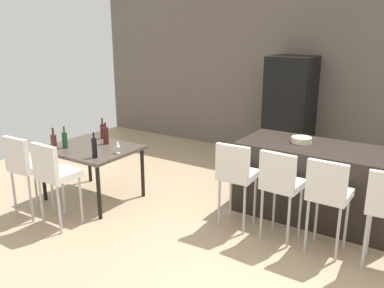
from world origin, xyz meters
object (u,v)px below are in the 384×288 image
(dining_chair_far, at_px, (54,172))
(fruit_bowl, at_px, (302,140))
(wine_glass_left, at_px, (117,144))
(wine_bottle_inner, at_px, (106,135))
(dining_chair_near, at_px, (25,164))
(wine_bottle_middle, at_px, (54,142))
(kitchen_island, at_px, (316,182))
(bar_chair_left, at_px, (236,172))
(wine_bottle_far, at_px, (103,131))
(bar_chair_right, at_px, (328,192))
(wine_bottle_near, at_px, (65,140))
(bar_chair_middle, at_px, (281,182))
(wine_bottle_end, at_px, (94,148))
(dining_table, at_px, (92,152))
(refrigerator, at_px, (289,112))

(dining_chair_far, xyz_separation_m, fruit_bowl, (2.23, 1.99, 0.26))
(wine_glass_left, xyz_separation_m, fruit_bowl, (2.02, 1.16, 0.09))
(fruit_bowl, bearing_deg, wine_bottle_inner, -159.28)
(dining_chair_near, bearing_deg, wine_bottle_middle, 96.96)
(kitchen_island, xyz_separation_m, bar_chair_left, (-0.70, -0.81, 0.24))
(wine_glass_left, bearing_deg, wine_bottle_far, 148.35)
(bar_chair_right, relative_size, wine_bottle_near, 3.56)
(bar_chair_middle, relative_size, wine_glass_left, 6.03)
(wine_bottle_end, bearing_deg, dining_chair_near, -138.92)
(bar_chair_right, height_order, wine_bottle_near, bar_chair_right)
(dining_table, xyz_separation_m, dining_chair_near, (-0.26, -0.84, 0.03))
(dining_chair_near, distance_m, dining_chair_far, 0.53)
(bar_chair_middle, relative_size, wine_bottle_middle, 3.50)
(dining_chair_near, relative_size, fruit_bowl, 4.21)
(wine_bottle_inner, bearing_deg, bar_chair_right, 1.30)
(bar_chair_middle, bearing_deg, dining_chair_far, -153.76)
(bar_chair_middle, relative_size, bar_chair_right, 1.00)
(wine_bottle_inner, height_order, wine_bottle_middle, wine_bottle_inner)
(wine_bottle_inner, relative_size, wine_bottle_middle, 1.01)
(bar_chair_left, bearing_deg, wine_bottle_near, -167.74)
(wine_bottle_inner, xyz_separation_m, refrigerator, (1.66, 2.65, 0.06))
(wine_bottle_end, bearing_deg, wine_glass_left, 68.82)
(wine_bottle_near, xyz_separation_m, wine_bottle_end, (0.65, -0.09, 0.02))
(dining_table, relative_size, dining_chair_near, 1.12)
(kitchen_island, distance_m, dining_chair_near, 3.59)
(wine_bottle_end, bearing_deg, bar_chair_left, 19.51)
(dining_table, relative_size, refrigerator, 0.64)
(wine_bottle_far, relative_size, wine_bottle_inner, 1.00)
(bar_chair_right, bearing_deg, wine_glass_left, -173.43)
(dining_chair_near, distance_m, refrigerator, 4.21)
(wine_bottle_near, bearing_deg, dining_chair_far, -49.49)
(bar_chair_middle, height_order, wine_bottle_end, wine_bottle_end)
(wine_glass_left, distance_m, refrigerator, 3.13)
(kitchen_island, distance_m, wine_bottle_end, 2.78)
(dining_chair_far, bearing_deg, wine_bottle_middle, 140.09)
(dining_chair_far, distance_m, wine_bottle_middle, 0.78)
(kitchen_island, height_order, refrigerator, refrigerator)
(wine_bottle_middle, bearing_deg, wine_glass_left, 23.54)
(wine_bottle_end, distance_m, fruit_bowl, 2.57)
(dining_chair_far, height_order, wine_bottle_near, dining_chair_far)
(bar_chair_middle, bearing_deg, wine_bottle_end, -165.03)
(wine_bottle_inner, bearing_deg, wine_bottle_end, -58.72)
(kitchen_island, xyz_separation_m, bar_chair_middle, (-0.16, -0.81, 0.24))
(dining_chair_far, bearing_deg, fruit_bowl, 41.78)
(dining_chair_near, height_order, wine_bottle_far, dining_chair_near)
(wine_bottle_near, relative_size, wine_bottle_inner, 0.97)
(wine_bottle_middle, bearing_deg, bar_chair_middle, 12.63)
(kitchen_island, bearing_deg, dining_chair_near, -146.91)
(bar_chair_middle, height_order, fruit_bowl, bar_chair_middle)
(bar_chair_right, height_order, wine_bottle_far, bar_chair_right)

